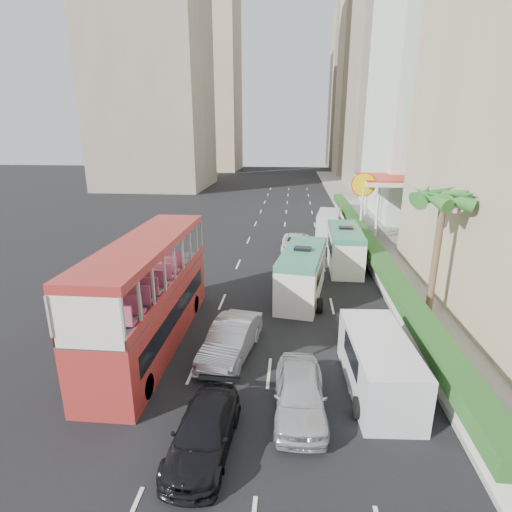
# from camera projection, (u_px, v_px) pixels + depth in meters

# --- Properties ---
(ground_plane) EXTENTS (200.00, 200.00, 0.00)m
(ground_plane) POSITION_uv_depth(u_px,v_px,m) (280.00, 349.00, 18.42)
(ground_plane) COLOR black
(ground_plane) RESTS_ON ground
(double_decker_bus) EXTENTS (2.50, 11.00, 5.06)m
(double_decker_bus) POSITION_uv_depth(u_px,v_px,m) (150.00, 293.00, 18.20)
(double_decker_bus) COLOR #A62925
(double_decker_bus) RESTS_ON ground
(car_silver_lane_a) EXTENTS (2.48, 5.02, 1.58)m
(car_silver_lane_a) POSITION_uv_depth(u_px,v_px,m) (231.00, 355.00, 17.88)
(car_silver_lane_a) COLOR silver
(car_silver_lane_a) RESTS_ON ground
(car_silver_lane_b) EXTENTS (1.89, 4.50, 1.52)m
(car_silver_lane_b) POSITION_uv_depth(u_px,v_px,m) (299.00, 411.00, 14.29)
(car_silver_lane_b) COLOR silver
(car_silver_lane_b) RESTS_ON ground
(car_black) EXTENTS (2.03, 4.49, 1.28)m
(car_black) POSITION_uv_depth(u_px,v_px,m) (205.00, 449.00, 12.60)
(car_black) COLOR black
(car_black) RESTS_ON ground
(van_asset) EXTENTS (2.42, 4.91, 1.34)m
(van_asset) POSITION_uv_depth(u_px,v_px,m) (295.00, 251.00, 33.55)
(van_asset) COLOR silver
(van_asset) RESTS_ON ground
(minibus_near) EXTENTS (3.20, 6.86, 2.93)m
(minibus_near) POSITION_uv_depth(u_px,v_px,m) (302.00, 273.00, 23.90)
(minibus_near) COLOR silver
(minibus_near) RESTS_ON ground
(minibus_far) EXTENTS (2.27, 6.51, 2.87)m
(minibus_far) POSITION_uv_depth(u_px,v_px,m) (344.00, 248.00, 29.25)
(minibus_far) COLOR silver
(minibus_far) RESTS_ON ground
(panel_van_near) EXTENTS (2.45, 5.47, 2.14)m
(panel_van_near) POSITION_uv_depth(u_px,v_px,m) (378.00, 365.00, 15.23)
(panel_van_near) COLOR silver
(panel_van_near) RESTS_ON ground
(panel_van_far) EXTENTS (2.70, 5.25, 2.01)m
(panel_van_far) POSITION_uv_depth(u_px,v_px,m) (328.00, 222.00, 39.73)
(panel_van_far) COLOR silver
(panel_van_far) RESTS_ON ground
(sidewalk) EXTENTS (6.00, 120.00, 0.18)m
(sidewalk) POSITION_uv_depth(u_px,v_px,m) (375.00, 227.00, 41.36)
(sidewalk) COLOR #99968C
(sidewalk) RESTS_ON ground
(kerb_wall) EXTENTS (0.30, 44.00, 1.00)m
(kerb_wall) POSITION_uv_depth(u_px,v_px,m) (366.00, 252.00, 30.98)
(kerb_wall) COLOR silver
(kerb_wall) RESTS_ON sidewalk
(hedge) EXTENTS (1.10, 44.00, 0.70)m
(hedge) POSITION_uv_depth(u_px,v_px,m) (367.00, 241.00, 30.72)
(hedge) COLOR #2D6626
(hedge) RESTS_ON kerb_wall
(palm_tree) EXTENTS (0.36, 0.36, 6.40)m
(palm_tree) POSITION_uv_depth(u_px,v_px,m) (436.00, 258.00, 20.53)
(palm_tree) COLOR brown
(palm_tree) RESTS_ON sidewalk
(shell_station) EXTENTS (6.50, 8.00, 5.50)m
(shell_station) POSITION_uv_depth(u_px,v_px,m) (392.00, 206.00, 38.58)
(shell_station) COLOR silver
(shell_station) RESTS_ON ground
(tower_mid) EXTENTS (16.00, 16.00, 50.00)m
(tower_mid) POSITION_uv_depth(u_px,v_px,m) (407.00, 32.00, 64.51)
(tower_mid) COLOR gray
(tower_mid) RESTS_ON ground
(tower_far_a) EXTENTS (14.00, 14.00, 44.00)m
(tower_far_a) POSITION_uv_depth(u_px,v_px,m) (372.00, 73.00, 88.31)
(tower_far_a) COLOR tan
(tower_far_a) RESTS_ON ground
(tower_far_b) EXTENTS (14.00, 14.00, 40.00)m
(tower_far_b) POSITION_uv_depth(u_px,v_px,m) (356.00, 92.00, 109.81)
(tower_far_b) COLOR gray
(tower_far_b) RESTS_ON ground
(tower_left_a) EXTENTS (18.00, 18.00, 52.00)m
(tower_left_a) POSITION_uv_depth(u_px,v_px,m) (148.00, 26.00, 65.08)
(tower_left_a) COLOR gray
(tower_left_a) RESTS_ON ground
(tower_left_b) EXTENTS (16.00, 16.00, 46.00)m
(tower_left_b) POSITION_uv_depth(u_px,v_px,m) (206.00, 75.00, 99.06)
(tower_left_b) COLOR tan
(tower_left_b) RESTS_ON ground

